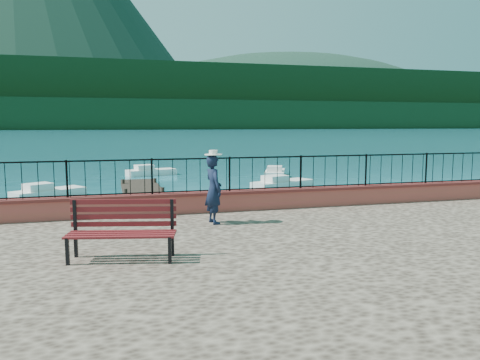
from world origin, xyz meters
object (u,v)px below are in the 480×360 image
boat_2 (283,181)px  boat_3 (49,190)px  park_bench (122,243)px  boat_5 (275,171)px  boat_4 (151,170)px  person (214,189)px

boat_2 → boat_3: 12.58m
park_bench → boat_5: (11.04, 22.19, -1.12)m
boat_4 → boat_5: (8.35, -3.03, 0.00)m
park_bench → person: bearing=61.9°
person → boat_2: size_ratio=0.45×
person → boat_2: bearing=-38.0°
boat_2 → boat_4: same height
person → park_bench: bearing=128.2°
boat_4 → park_bench: bearing=-111.7°
person → boat_5: person is taller
park_bench → boat_3: size_ratio=0.60×
boat_2 → boat_5: 6.04m
person → boat_3: 14.74m
boat_2 → boat_5: (1.63, 5.82, 0.00)m
park_bench → person: 3.58m
person → boat_4: person is taller
park_bench → boat_5: 24.81m
boat_2 → boat_3: (-12.58, -0.13, 0.00)m
person → boat_5: 21.45m
boat_4 → boat_2: bearing=-68.4°
person → boat_3: bearing=11.3°
boat_3 → park_bench: bearing=-111.7°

